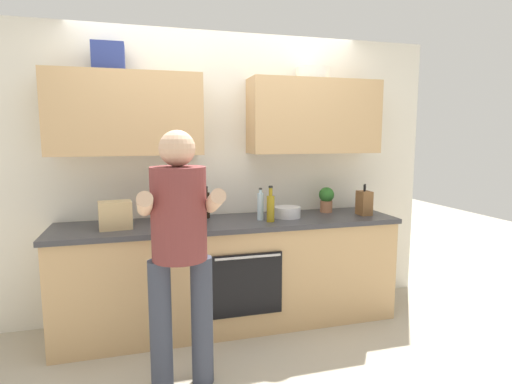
# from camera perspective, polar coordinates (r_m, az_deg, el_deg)

# --- Properties ---
(ground_plane) EXTENTS (12.00, 12.00, 0.00)m
(ground_plane) POSITION_cam_1_polar(r_m,az_deg,el_deg) (3.72, -3.35, -17.74)
(ground_plane) COLOR #B2A893
(back_wall_unit) EXTENTS (4.00, 0.38, 2.50)m
(back_wall_unit) POSITION_cam_1_polar(r_m,az_deg,el_deg) (3.62, -4.50, 6.13)
(back_wall_unit) COLOR silver
(back_wall_unit) RESTS_ON ground
(counter) EXTENTS (2.84, 0.67, 0.90)m
(counter) POSITION_cam_1_polar(r_m,az_deg,el_deg) (3.55, -3.40, -11.15)
(counter) COLOR tan
(counter) RESTS_ON ground
(person_standing) EXTENTS (0.49, 0.45, 1.64)m
(person_standing) POSITION_cam_1_polar(r_m,az_deg,el_deg) (2.59, -10.59, -6.54)
(person_standing) COLOR #383D4C
(person_standing) RESTS_ON ground
(bottle_syrup) EXTENTS (0.08, 0.08, 0.29)m
(bottle_syrup) POSITION_cam_1_polar(r_m,az_deg,el_deg) (3.49, -12.28, -1.97)
(bottle_syrup) COLOR #8C4C14
(bottle_syrup) RESTS_ON counter
(bottle_water) EXTENTS (0.05, 0.05, 0.27)m
(bottle_water) POSITION_cam_1_polar(r_m,az_deg,el_deg) (3.44, 0.62, -1.96)
(bottle_water) COLOR silver
(bottle_water) RESTS_ON counter
(bottle_hotsauce) EXTENTS (0.05, 0.05, 0.22)m
(bottle_hotsauce) POSITION_cam_1_polar(r_m,az_deg,el_deg) (3.43, -13.50, -2.74)
(bottle_hotsauce) COLOR red
(bottle_hotsauce) RESTS_ON counter
(bottle_oil) EXTENTS (0.07, 0.07, 0.30)m
(bottle_oil) POSITION_cam_1_polar(r_m,az_deg,el_deg) (3.37, 2.04, -2.15)
(bottle_oil) COLOR olive
(bottle_oil) RESTS_ON counter
(bottle_soy) EXTENTS (0.06, 0.06, 0.28)m
(bottle_soy) POSITION_cam_1_polar(r_m,az_deg,el_deg) (3.55, -6.93, -1.75)
(bottle_soy) COLOR black
(bottle_soy) RESTS_ON counter
(cup_stoneware) EXTENTS (0.07, 0.07, 0.10)m
(cup_stoneware) POSITION_cam_1_polar(r_m,az_deg,el_deg) (3.23, -9.50, -3.94)
(cup_stoneware) COLOR slate
(cup_stoneware) RESTS_ON counter
(cup_tea) EXTENTS (0.08, 0.08, 0.10)m
(cup_tea) POSITION_cam_1_polar(r_m,az_deg,el_deg) (3.46, -10.34, -3.16)
(cup_tea) COLOR #33598C
(cup_tea) RESTS_ON counter
(mixing_bowl) EXTENTS (0.24, 0.24, 0.09)m
(mixing_bowl) POSITION_cam_1_polar(r_m,az_deg,el_deg) (3.57, 4.34, -2.81)
(mixing_bowl) COLOR silver
(mixing_bowl) RESTS_ON counter
(knife_block) EXTENTS (0.10, 0.14, 0.27)m
(knife_block) POSITION_cam_1_polar(r_m,az_deg,el_deg) (3.79, 14.82, -1.47)
(knife_block) COLOR brown
(knife_block) RESTS_ON counter
(potted_herb) EXTENTS (0.14, 0.14, 0.23)m
(potted_herb) POSITION_cam_1_polar(r_m,az_deg,el_deg) (3.85, 9.77, -0.91)
(potted_herb) COLOR #9E6647
(potted_herb) RESTS_ON counter
(grocery_bag_bread) EXTENTS (0.26, 0.19, 0.21)m
(grocery_bag_bread) POSITION_cam_1_polar(r_m,az_deg,el_deg) (3.29, -19.00, -3.06)
(grocery_bag_bread) COLOR tan
(grocery_bag_bread) RESTS_ON counter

